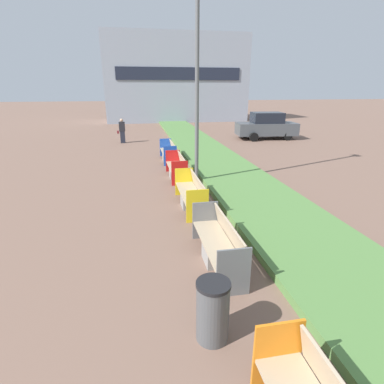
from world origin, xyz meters
name	(u,v)px	position (x,y,z in m)	size (l,w,h in m)	color
planter_grass_strip	(251,191)	(3.20, 12.00, 0.09)	(2.80, 120.00, 0.18)	#568442
building_backdrop	(176,79)	(4.00, 37.00, 4.37)	(14.84, 5.27, 8.74)	#939EAD
bench_grey_frame	(219,246)	(0.94, 8.05, 0.37)	(0.65, 2.26, 0.94)	gray
bench_yellow_frame	(191,195)	(0.94, 11.23, 0.37)	(0.65, 2.32, 0.94)	gray
bench_red_frame	(177,169)	(0.94, 14.46, 0.37)	(0.65, 2.11, 0.94)	gray
bench_blue_frame	(169,153)	(0.94, 17.57, 0.37)	(0.65, 2.22, 0.94)	gray
litter_bin	(213,311)	(0.31, 6.09, 0.48)	(0.50, 0.50, 0.96)	#4C4F51
street_lamp_post	(197,44)	(1.55, 13.44, 4.88)	(0.24, 0.44, 8.97)	#56595B
pedestrian_walking	(122,131)	(-1.51, 23.22, 0.80)	(0.53, 0.24, 1.59)	#232633
parked_car_distant	(266,126)	(8.56, 23.05, 0.91)	(4.36, 2.20, 1.86)	#474C51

